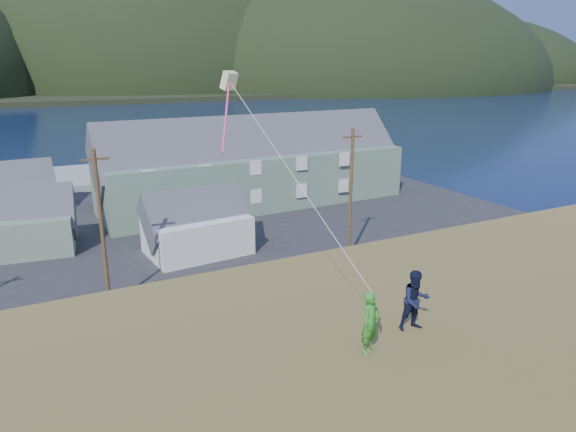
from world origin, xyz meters
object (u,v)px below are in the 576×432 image
object	(u,v)px
shed_palegreen_near	(15,224)
kite_flyer_navy	(416,300)
shed_palegreen_far	(4,190)
kite_flyer_green	(370,322)
shed_white	(197,225)
lodge	(256,164)
wharf	(46,181)

from	to	relation	value
shed_palegreen_near	kite_flyer_navy	distance (m)	35.71
shed_palegreen_far	kite_flyer_navy	xyz separation A→B (m)	(11.55, -46.57, 5.66)
shed_palegreen_near	kite_flyer_green	xyz separation A→B (m)	(8.77, -34.04, 5.62)
shed_palegreen_far	shed_palegreen_near	bearing A→B (deg)	-90.01
shed_white	kite_flyer_navy	bearing A→B (deg)	-99.24
lodge	shed_palegreen_far	xyz separation A→B (m)	(-23.57, 7.93, -1.93)
wharf	shed_palegreen_near	size ratio (longest dim) A/B	2.77
shed_palegreen_near	kite_flyer_navy	bearing A→B (deg)	-65.18
shed_palegreen_near	shed_palegreen_far	xyz separation A→B (m)	(-0.99, 12.93, 0.00)
wharf	lodge	xyz separation A→B (m)	(19.47, -20.38, 3.89)
lodge	kite_flyer_navy	xyz separation A→B (m)	(-12.02, -38.64, 3.73)
shed_white	kite_flyer_green	bearing A→B (deg)	-102.90
shed_palegreen_near	kite_flyer_green	bearing A→B (deg)	-68.18
wharf	lodge	distance (m)	28.45
shed_white	shed_palegreen_far	size ratio (longest dim) A/B	0.86
shed_palegreen_near	kite_flyer_navy	world-z (taller)	kite_flyer_navy
kite_flyer_navy	kite_flyer_green	bearing A→B (deg)	-157.60
wharf	shed_white	size ratio (longest dim) A/B	3.13
kite_flyer_green	shed_palegreen_far	bearing A→B (deg)	79.93
shed_palegreen_far	shed_white	bearing A→B (deg)	-59.83
shed_white	kite_flyer_green	world-z (taller)	kite_flyer_green
wharf	shed_palegreen_far	bearing A→B (deg)	-108.23
shed_palegreen_near	shed_white	distance (m)	14.14
wharf	shed_white	bearing A→B (deg)	-73.69
kite_flyer_navy	lodge	bearing A→B (deg)	82.59
lodge	shed_white	size ratio (longest dim) A/B	3.89
wharf	shed_palegreen_near	bearing A→B (deg)	-97.00
shed_palegreen_far	wharf	bearing A→B (deg)	67.40
shed_palegreen_near	shed_white	xyz separation A→B (m)	(12.48, -6.64, 0.01)
kite_flyer_navy	shed_palegreen_near	bearing A→B (deg)	117.31
wharf	shed_white	world-z (taller)	shed_white
wharf	kite_flyer_green	distance (m)	60.17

